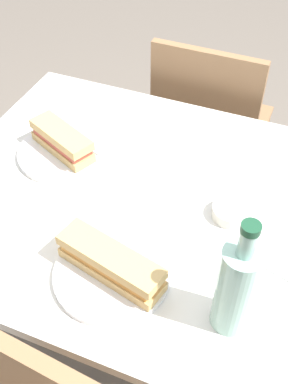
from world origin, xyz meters
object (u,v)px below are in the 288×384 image
Objects in this scene: knife_near at (123,252)px; olive_bowl at (231,212)px; plate_near at (112,274)px; knife_far at (77,138)px; water_bottle at (237,287)px; dining_table at (144,226)px; baguette_sandwich_near at (111,263)px; baguette_sandwich_far at (62,141)px; chair_far at (207,128)px; plate_far at (64,152)px.

olive_bowl is at bearing 47.98° from knife_near.
plate_near is 1.51× the size of knife_far.
knife_near is 0.61× the size of water_bottle.
water_bottle is at bearing -35.19° from knife_far.
baguette_sandwich_near is at bearing -84.13° from dining_table.
water_bottle is at bearing -30.43° from baguette_sandwich_far.
baguette_sandwich_near is at bearing -125.79° from olive_bowl.
baguette_sandwich_far reaches higher than knife_far.
water_bottle is at bearing -13.72° from knife_near.
olive_bowl is (0.50, -0.05, -0.03)m from baguette_sandwich_far.
water_bottle reaches higher than baguette_sandwich_far.
dining_table is at bearing -89.89° from chair_far.
knife_far is 1.78× the size of olive_bowl.
knife_far is at bearing 144.81° from water_bottle.
baguette_sandwich_far is (-0.30, 0.27, 0.03)m from knife_near.
water_bottle is (0.29, -0.90, 0.35)m from chair_far.
chair_far is 4.10× the size of baguette_sandwich_far.
plate_near is 1.20× the size of baguette_sandwich_far.
baguette_sandwich_far is at bearing 164.90° from dining_table.
knife_far is at bearing 153.26° from dining_table.
baguette_sandwich_far is (-0.30, 0.32, 0.00)m from baguette_sandwich_near.
baguette_sandwich_near is at bearing -47.34° from plate_far.
chair_far reaches higher than knife_far.
plate_near is at bearing -84.13° from dining_table.
dining_table is at bearing -15.10° from plate_far.
dining_table is 0.45m from water_bottle.
plate_near is 1.00× the size of baguette_sandwich_near.
knife_near is at bearing 87.78° from plate_near.
plate_far is (-0.27, 0.07, 0.12)m from dining_table.
chair_far reaches higher than baguette_sandwich_far.
plate_near is 0.48m from knife_far.
plate_near is 0.44m from baguette_sandwich_far.
knife_near is (0.03, -0.19, 0.13)m from dining_table.
plate_near is (0.03, -0.25, 0.12)m from dining_table.
knife_near is (0.00, 0.06, -0.03)m from baguette_sandwich_near.
chair_far is at bearing 91.74° from plate_near.
dining_table is 0.28m from plate_near.
plate_near is 0.34m from olive_bowl.
olive_bowl reaches higher than plate_far.
baguette_sandwich_near is 0.06m from knife_near.
baguette_sandwich_near reaches higher than dining_table.
plate_near is 0.88× the size of water_bottle.
baguette_sandwich_far reaches higher than plate_near.
knife_near is 1.88× the size of olive_bowl.
baguette_sandwich_far is (-0.27, 0.07, 0.16)m from dining_table.
plate_far is 1.20× the size of baguette_sandwich_far.
dining_table is at bearing -174.36° from olive_bowl.
knife_near reaches higher than plate_far.
baguette_sandwich_near reaches higher than knife_far.
water_bottle reaches higher than chair_far.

